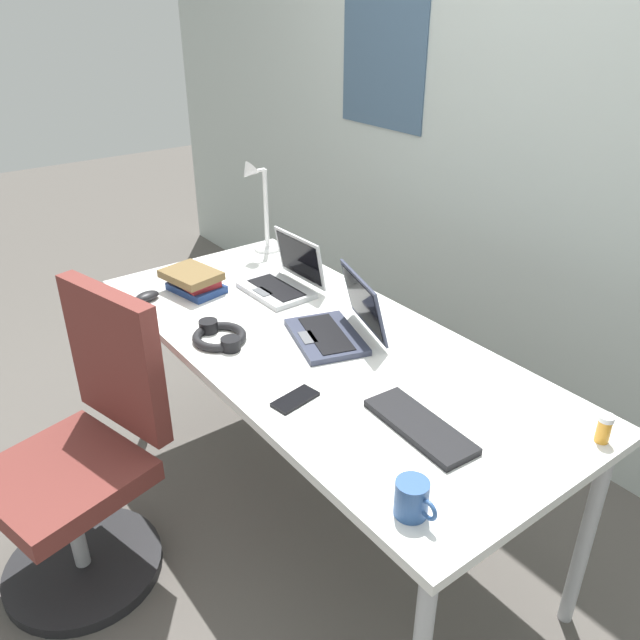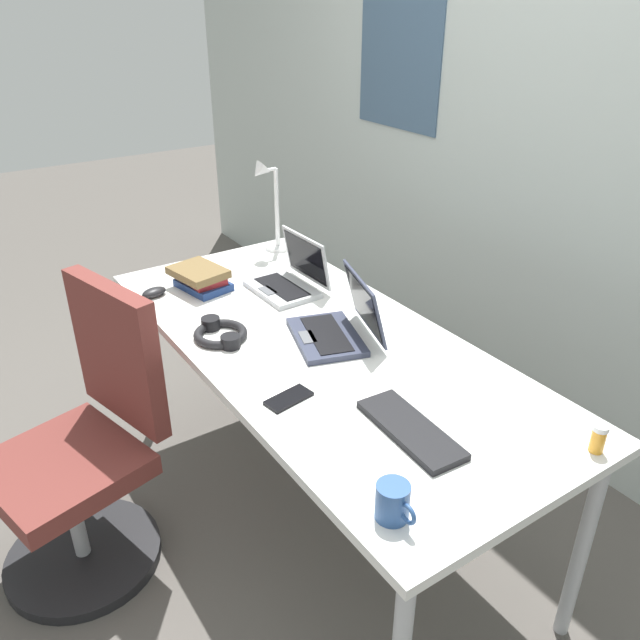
{
  "view_description": "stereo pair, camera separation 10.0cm",
  "coord_description": "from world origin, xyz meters",
  "views": [
    {
      "loc": [
        1.44,
        -1.08,
        1.77
      ],
      "look_at": [
        0.0,
        0.0,
        0.82
      ],
      "focal_mm": 35.6,
      "sensor_mm": 36.0,
      "label": 1
    },
    {
      "loc": [
        1.5,
        -1.0,
        1.77
      ],
      "look_at": [
        0.0,
        0.0,
        0.82
      ],
      "focal_mm": 35.6,
      "sensor_mm": 36.0,
      "label": 2
    }
  ],
  "objects": [
    {
      "name": "book_stack",
      "position": [
        -0.6,
        -0.15,
        0.78
      ],
      "size": [
        0.24,
        0.2,
        0.08
      ],
      "color": "navy",
      "rests_on": "desk"
    },
    {
      "name": "laptop_back_right",
      "position": [
        -0.4,
        0.13,
        0.78
      ],
      "size": [
        0.28,
        0.23,
        0.21
      ],
      "color": "#B7BABC",
      "rests_on": "desk"
    },
    {
      "name": "pill_bottle",
      "position": [
        0.84,
        0.27,
        0.78
      ],
      "size": [
        0.04,
        0.04,
        0.08
      ],
      "color": "gold",
      "rests_on": "desk"
    },
    {
      "name": "desk_lamp",
      "position": [
        -0.8,
        0.28,
        0.94
      ],
      "size": [
        0.12,
        0.18,
        0.4
      ],
      "color": "white",
      "rests_on": "desk"
    },
    {
      "name": "coffee_mug",
      "position": [
        0.73,
        -0.3,
        0.78
      ],
      "size": [
        0.11,
        0.08,
        0.09
      ],
      "color": "#2D518C",
      "rests_on": "desk"
    },
    {
      "name": "cell_phone",
      "position": [
        0.23,
        -0.26,
        0.74
      ],
      "size": [
        0.08,
        0.14,
        0.01
      ],
      "primitive_type": "cube",
      "rotation": [
        0.0,
        0.0,
        0.16
      ],
      "color": "black",
      "rests_on": "desk"
    },
    {
      "name": "wall_back",
      "position": [
        -0.0,
        1.1,
        1.3
      ],
      "size": [
        6.0,
        0.13,
        2.6
      ],
      "color": "#B2BCB7",
      "rests_on": "ground_plane"
    },
    {
      "name": "office_chair",
      "position": [
        -0.27,
        -0.74,
        0.4
      ],
      "size": [
        0.54,
        0.59,
        0.97
      ],
      "color": "black",
      "rests_on": "ground_plane"
    },
    {
      "name": "ground_plane",
      "position": [
        0.0,
        0.0,
        0.0
      ],
      "size": [
        12.0,
        12.0,
        0.0
      ],
      "primitive_type": "plane",
      "color": "#56514C"
    },
    {
      "name": "desk",
      "position": [
        0.0,
        0.0,
        0.68
      ],
      "size": [
        1.8,
        0.8,
        0.74
      ],
      "color": "white",
      "rests_on": "ground_plane"
    },
    {
      "name": "headphones",
      "position": [
        -0.21,
        -0.26,
        0.76
      ],
      "size": [
        0.21,
        0.18,
        0.04
      ],
      "color": "black",
      "rests_on": "desk"
    },
    {
      "name": "external_keyboard",
      "position": [
        0.53,
        -0.07,
        0.75
      ],
      "size": [
        0.34,
        0.14,
        0.02
      ],
      "primitive_type": "cube",
      "rotation": [
        0.0,
        0.0,
        -0.06
      ],
      "color": "black",
      "rests_on": "desk"
    },
    {
      "name": "laptop_by_keyboard",
      "position": [
        0.02,
        0.06,
        0.78
      ],
      "size": [
        0.36,
        0.34,
        0.22
      ],
      "color": "#33384C",
      "rests_on": "desk"
    },
    {
      "name": "computer_mouse",
      "position": [
        -0.63,
        -0.33,
        0.76
      ],
      "size": [
        0.07,
        0.1,
        0.03
      ],
      "primitive_type": "ellipsoid",
      "rotation": [
        0.0,
        0.0,
        0.17
      ],
      "color": "black",
      "rests_on": "desk"
    }
  ]
}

